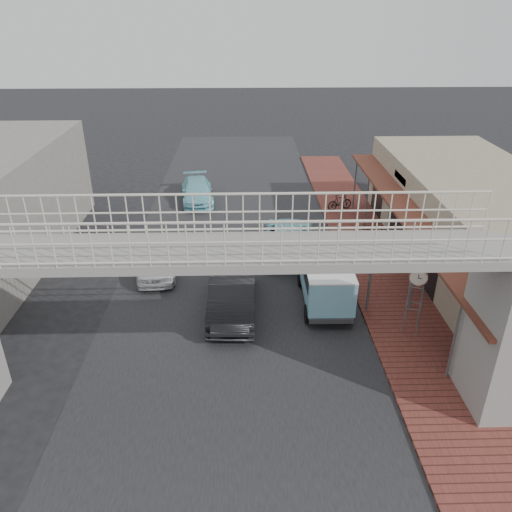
{
  "coord_description": "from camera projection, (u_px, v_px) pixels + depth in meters",
  "views": [
    {
      "loc": [
        0.45,
        -15.38,
        10.75
      ],
      "look_at": [
        0.93,
        2.33,
        1.8
      ],
      "focal_mm": 35.0,
      "sensor_mm": 36.0,
      "label": 1
    }
  ],
  "objects": [
    {
      "name": "angkot_van",
      "position": [
        326.0,
        276.0,
        19.52
      ],
      "size": [
        1.87,
        3.98,
        1.94
      ],
      "rotation": [
        0.0,
        0.0,
        -0.01
      ],
      "color": "black",
      "rests_on": "ground"
    },
    {
      "name": "angkot_far",
      "position": [
        197.0,
        191.0,
        30.23
      ],
      "size": [
        2.34,
        4.61,
        1.28
      ],
      "primitive_type": "imported",
      "rotation": [
        0.0,
        0.0,
        0.13
      ],
      "color": "#7ECEDB",
      "rests_on": "ground"
    },
    {
      "name": "white_hatchback",
      "position": [
        157.0,
        258.0,
        22.14
      ],
      "size": [
        2.01,
        4.2,
        1.38
      ],
      "primitive_type": "imported",
      "rotation": [
        0.0,
        0.0,
        0.1
      ],
      "color": "silver",
      "rests_on": "ground"
    },
    {
      "name": "street_clock",
      "position": [
        418.0,
        280.0,
        17.23
      ],
      "size": [
        0.67,
        0.62,
        2.59
      ],
      "rotation": [
        0.0,
        0.0,
        -0.33
      ],
      "color": "#59595B",
      "rests_on": "sidewalk"
    },
    {
      "name": "angkot_curb",
      "position": [
        288.0,
        237.0,
        24.06
      ],
      "size": [
        2.95,
        5.34,
        1.41
      ],
      "primitive_type": "imported",
      "rotation": [
        0.0,
        0.0,
        3.02
      ],
      "color": "#73BFC7",
      "rests_on": "ground"
    },
    {
      "name": "dark_sedan",
      "position": [
        233.0,
        292.0,
        19.3
      ],
      "size": [
        1.87,
        5.01,
        1.64
      ],
      "primitive_type": "imported",
      "rotation": [
        0.0,
        0.0,
        -0.03
      ],
      "color": "black",
      "rests_on": "ground"
    },
    {
      "name": "motorcycle_near",
      "position": [
        367.0,
        231.0,
        24.99
      ],
      "size": [
        1.95,
        1.17,
        0.97
      ],
      "primitive_type": "imported",
      "rotation": [
        0.0,
        0.0,
        1.88
      ],
      "color": "black",
      "rests_on": "sidewalk"
    },
    {
      "name": "sidewalk",
      "position": [
        385.0,
        284.0,
        21.37
      ],
      "size": [
        3.0,
        40.0,
        0.1
      ],
      "primitive_type": "cube",
      "color": "brown",
      "rests_on": "ground"
    },
    {
      "name": "footbridge",
      "position": [
        228.0,
        316.0,
        13.55
      ],
      "size": [
        16.4,
        2.4,
        6.34
      ],
      "color": "gray",
      "rests_on": "ground"
    },
    {
      "name": "ground",
      "position": [
        233.0,
        328.0,
        18.56
      ],
      "size": [
        120.0,
        120.0,
        0.0
      ],
      "primitive_type": "plane",
      "color": "black",
      "rests_on": "ground"
    },
    {
      "name": "motorcycle_far",
      "position": [
        340.0,
        202.0,
        28.76
      ],
      "size": [
        1.58,
        0.9,
        0.92
      ],
      "primitive_type": "imported",
      "rotation": [
        0.0,
        0.0,
        1.9
      ],
      "color": "black",
      "rests_on": "sidewalk"
    },
    {
      "name": "shophouse_row",
      "position": [
        488.0,
        231.0,
        21.48
      ],
      "size": [
        7.2,
        18.0,
        4.0
      ],
      "color": "gray",
      "rests_on": "ground"
    },
    {
      "name": "arrow_sign",
      "position": [
        391.0,
        254.0,
        18.52
      ],
      "size": [
        1.77,
        1.16,
        2.95
      ],
      "rotation": [
        0.0,
        0.0,
        0.22
      ],
      "color": "#59595B",
      "rests_on": "sidewalk"
    },
    {
      "name": "road_strip",
      "position": [
        233.0,
        327.0,
        18.55
      ],
      "size": [
        10.0,
        60.0,
        0.01
      ],
      "primitive_type": "cube",
      "color": "black",
      "rests_on": "ground"
    }
  ]
}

